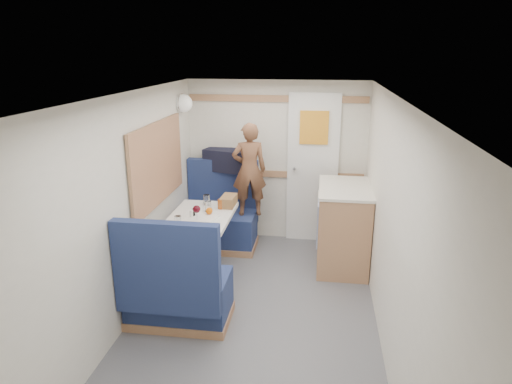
% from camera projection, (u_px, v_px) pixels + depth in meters
% --- Properties ---
extents(floor, '(4.50, 4.50, 0.00)m').
position_uv_depth(floor, '(248.00, 339.00, 3.85)').
color(floor, '#515156').
rests_on(floor, ground).
extents(ceiling, '(4.50, 4.50, 0.00)m').
position_uv_depth(ceiling, '(247.00, 99.00, 3.25)').
color(ceiling, silver).
rests_on(ceiling, wall_back).
extents(wall_back, '(2.20, 0.02, 2.00)m').
position_uv_depth(wall_back, '(277.00, 162.00, 5.68)').
color(wall_back, silver).
rests_on(wall_back, floor).
extents(wall_left, '(0.02, 4.50, 2.00)m').
position_uv_depth(wall_left, '(114.00, 222.00, 3.70)').
color(wall_left, silver).
rests_on(wall_left, floor).
extents(wall_right, '(0.02, 4.50, 2.00)m').
position_uv_depth(wall_right, '(393.00, 237.00, 3.40)').
color(wall_right, silver).
rests_on(wall_right, floor).
extents(oak_trim_low, '(2.15, 0.02, 0.08)m').
position_uv_depth(oak_trim_low, '(276.00, 174.00, 5.70)').
color(oak_trim_low, '#905F41').
rests_on(oak_trim_low, wall_back).
extents(oak_trim_high, '(2.15, 0.02, 0.08)m').
position_uv_depth(oak_trim_high, '(277.00, 99.00, 5.43)').
color(oak_trim_high, '#905F41').
rests_on(oak_trim_high, wall_back).
extents(side_window, '(0.04, 1.30, 0.72)m').
position_uv_depth(side_window, '(157.00, 163.00, 4.57)').
color(side_window, '#919E86').
rests_on(side_window, wall_left).
extents(rear_door, '(0.62, 0.12, 1.86)m').
position_uv_depth(rear_door, '(313.00, 166.00, 5.59)').
color(rear_door, white).
rests_on(rear_door, wall_back).
extents(dinette_table, '(0.62, 0.92, 0.72)m').
position_uv_depth(dinette_table, '(201.00, 229.00, 4.71)').
color(dinette_table, white).
rests_on(dinette_table, floor).
extents(bench_far, '(0.90, 0.59, 1.05)m').
position_uv_depth(bench_far, '(220.00, 223.00, 5.61)').
color(bench_far, '#17194A').
rests_on(bench_far, floor).
extents(bench_near, '(0.90, 0.59, 1.05)m').
position_uv_depth(bench_near, '(177.00, 294.00, 3.98)').
color(bench_near, '#17194A').
rests_on(bench_near, floor).
extents(ledge, '(0.90, 0.14, 0.04)m').
position_uv_depth(ledge, '(223.00, 172.00, 5.68)').
color(ledge, '#905F41').
rests_on(ledge, bench_far).
extents(dome_light, '(0.20, 0.20, 0.20)m').
position_uv_depth(dome_light, '(184.00, 103.00, 5.22)').
color(dome_light, white).
rests_on(dome_light, wall_left).
extents(galley_counter, '(0.57, 0.92, 0.92)m').
position_uv_depth(galley_counter, '(343.00, 226.00, 5.06)').
color(galley_counter, '#905F41').
rests_on(galley_counter, floor).
extents(person, '(0.45, 0.35, 1.10)m').
position_uv_depth(person, '(249.00, 170.00, 5.30)').
color(person, brown).
rests_on(person, bench_far).
extents(duffel_bag, '(0.61, 0.41, 0.27)m').
position_uv_depth(duffel_bag, '(227.00, 160.00, 5.63)').
color(duffel_bag, black).
rests_on(duffel_bag, ledge).
extents(tray, '(0.37, 0.44, 0.02)m').
position_uv_depth(tray, '(199.00, 220.00, 4.50)').
color(tray, white).
rests_on(tray, dinette_table).
extents(orange_fruit, '(0.07, 0.07, 0.07)m').
position_uv_depth(orange_fruit, '(209.00, 211.00, 4.63)').
color(orange_fruit, orange).
rests_on(orange_fruit, tray).
extents(cheese_block, '(0.11, 0.07, 0.04)m').
position_uv_depth(cheese_block, '(204.00, 225.00, 4.30)').
color(cheese_block, '#F7E38E').
rests_on(cheese_block, tray).
extents(wine_glass, '(0.08, 0.08, 0.17)m').
position_uv_depth(wine_glass, '(197.00, 210.00, 4.45)').
color(wine_glass, white).
rests_on(wine_glass, dinette_table).
extents(tumbler_left, '(0.07, 0.07, 0.11)m').
position_uv_depth(tumbler_left, '(178.00, 221.00, 4.34)').
color(tumbler_left, white).
rests_on(tumbler_left, dinette_table).
extents(tumbler_mid, '(0.07, 0.07, 0.11)m').
position_uv_depth(tumbler_mid, '(207.00, 200.00, 4.96)').
color(tumbler_mid, silver).
rests_on(tumbler_mid, dinette_table).
extents(tumbler_right, '(0.07, 0.07, 0.11)m').
position_uv_depth(tumbler_right, '(208.00, 206.00, 4.75)').
color(tumbler_right, white).
rests_on(tumbler_right, dinette_table).
extents(beer_glass, '(0.07, 0.07, 0.10)m').
position_uv_depth(beer_glass, '(221.00, 204.00, 4.83)').
color(beer_glass, '#964515').
rests_on(beer_glass, dinette_table).
extents(pepper_grinder, '(0.03, 0.03, 0.09)m').
position_uv_depth(pepper_grinder, '(194.00, 213.00, 4.58)').
color(pepper_grinder, black).
rests_on(pepper_grinder, dinette_table).
extents(salt_grinder, '(0.04, 0.04, 0.09)m').
position_uv_depth(salt_grinder, '(191.00, 214.00, 4.55)').
color(salt_grinder, white).
rests_on(salt_grinder, dinette_table).
extents(bread_loaf, '(0.15, 0.27, 0.11)m').
position_uv_depth(bread_loaf, '(228.00, 201.00, 4.92)').
color(bread_loaf, brown).
rests_on(bread_loaf, dinette_table).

